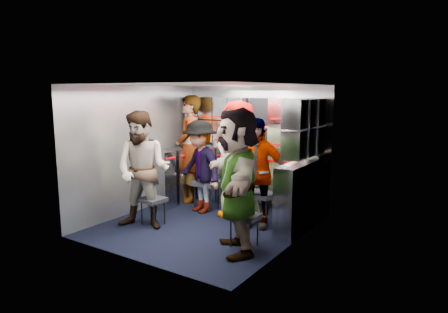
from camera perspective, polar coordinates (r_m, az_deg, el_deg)
The scene contains 29 objects.
floor at distance 6.15m, azimuth -2.61°, elevation -9.75°, with size 3.00×3.00×0.00m, color black.
wall_back at distance 7.14m, azimuth 4.39°, elevation 1.60°, with size 2.80×0.04×2.10m, color #8E939B.
wall_left at distance 6.79m, azimuth -12.30°, elevation 1.01°, with size 0.04×3.00×2.10m, color #8E939B.
wall_right at distance 5.20m, azimuth 9.92°, elevation -1.44°, with size 0.04×3.00×2.10m, color #8E939B.
ceiling at distance 5.81m, azimuth -2.76°, elevation 10.22°, with size 2.80×3.00×0.02m, color silver.
cart_bank_back at distance 7.06m, azimuth 3.51°, elevation -3.06°, with size 2.68×0.38×0.99m, color #91959F.
cart_bank_left at distance 7.15m, azimuth -7.76°, elevation -2.96°, with size 0.38×0.76×0.99m, color #91959F.
counter at distance 6.97m, azimuth 3.55°, elevation 1.12°, with size 2.68×0.42×0.03m, color #B7B9BE.
locker_bank_back at distance 6.97m, azimuth 3.83°, elevation 5.05°, with size 2.68×0.28×0.82m, color #91959F.
locker_bank_right at distance 5.84m, azimuth 11.42°, elevation 4.05°, with size 0.28×1.00×0.82m, color #91959F.
right_cabinet at distance 5.92m, azimuth 10.75°, elevation -5.60°, with size 0.28×1.20×1.00m, color #91959F.
coffee_niche at distance 6.93m, azimuth 5.38°, elevation 4.85°, with size 0.46×0.16×0.84m, color black, non-canonical shape.
red_latch_strip at distance 6.82m, azimuth 2.70°, elevation -0.20°, with size 2.60×0.02×0.03m, color #B40006.
jump_seat_near_left at distance 6.16m, azimuth -10.14°, elevation -6.27°, with size 0.38×0.36×0.41m.
jump_seat_mid_left at distance 6.83m, azimuth -2.51°, elevation -4.01°, with size 0.43×0.41×0.49m.
jump_seat_center at distance 6.56m, azimuth 2.83°, elevation -4.56°, with size 0.50×0.49×0.49m.
jump_seat_mid_right at distance 6.16m, azimuth 5.37°, elevation -5.66°, with size 0.44×0.42×0.48m.
jump_seat_near_right at distance 5.23m, azimuth 2.92°, elevation -8.80°, with size 0.39×0.37×0.43m.
attendant_standing at distance 7.27m, azimuth -5.00°, elevation 1.09°, with size 0.71×0.46×1.94m, color black.
attendant_arc_a at distance 5.92m, azimuth -11.47°, elevation -1.98°, with size 0.84×0.66×1.73m, color black.
attendant_arc_b at distance 6.62m, azimuth -3.44°, elevation -1.46°, with size 1.00×0.57×1.54m, color black.
attendant_arc_c at distance 6.30m, azimuth 2.04°, elevation -0.49°, with size 0.91×0.59×1.87m, color black.
attendant_arc_d at distance 5.91m, azimuth 4.62°, elevation -2.35°, with size 0.96×0.40×1.63m, color black.
attendant_arc_e at distance 4.94m, azimuth 1.92°, elevation -3.55°, with size 1.69×0.54×1.82m, color black.
bottle_left at distance 7.26m, azimuth -1.30°, elevation 2.61°, with size 0.07×0.07×0.25m, color white.
bottle_mid at distance 7.24m, azimuth -1.03°, elevation 2.45°, with size 0.06×0.06×0.22m, color white.
bottle_right at distance 6.60m, azimuth 8.35°, elevation 1.83°, with size 0.07×0.07×0.26m, color white.
cup_left at distance 7.13m, azimuth 0.25°, elevation 1.87°, with size 0.09×0.09×0.10m, color tan.
cup_right at distance 6.44m, azimuth 11.64°, elevation 0.81°, with size 0.07×0.07×0.09m, color tan.
Camera 1 is at (3.41, -4.70, 2.02)m, focal length 32.00 mm.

